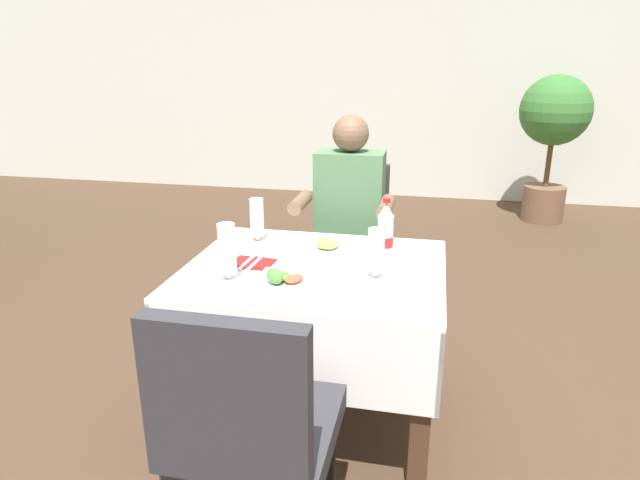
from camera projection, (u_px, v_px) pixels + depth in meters
The scene contains 14 objects.
ground_plane at pixel (324, 426), 2.40m from camera, with size 11.00×11.00×0.00m, color #473323.
back_wall at pixel (404, 58), 5.96m from camera, with size 11.00×0.12×3.06m, color silver.
main_dining_table at pixel (315, 304), 2.29m from camera, with size 1.05×0.88×0.73m.
chair_far_diner_seat at pixel (347, 242), 3.06m from camera, with size 0.44×0.50×0.97m.
chair_near_camera_side at pixel (251, 430), 1.52m from camera, with size 0.44×0.50×0.97m.
seated_diner_far at pixel (348, 221), 2.91m from camera, with size 0.50×0.46×1.26m.
plate_near_camera at pixel (284, 280), 2.05m from camera, with size 0.24×0.24×0.07m.
plate_far_diner at pixel (327, 247), 2.40m from camera, with size 0.26×0.26×0.07m.
beer_glass_left at pixel (376, 254), 2.08m from camera, with size 0.07×0.07×0.20m.
beer_glass_middle at pixel (257, 219), 2.50m from camera, with size 0.07×0.07×0.20m.
beer_glass_right at pixel (227, 252), 2.06m from camera, with size 0.07×0.07×0.23m.
cola_bottle_primary at pixel (385, 234), 2.25m from camera, with size 0.07×0.07×0.27m.
napkin_cutlery_set at pixel (252, 263), 2.26m from camera, with size 0.18×0.19×0.01m.
potted_plant_corner at pixel (553, 126), 5.13m from camera, with size 0.65×0.65×1.39m.
Camera 1 is at (0.40, -1.97, 1.54)m, focal length 30.65 mm.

